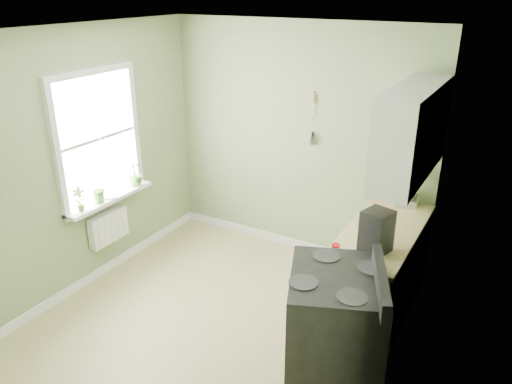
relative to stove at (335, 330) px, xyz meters
The scene contains 21 objects.
floor 1.39m from the stove, behind, with size 3.20×3.60×0.02m, color tan.
ceiling 2.54m from the stove, behind, with size 3.20×3.60×0.02m, color white.
wall_back 2.47m from the stove, 123.36° to the left, with size 3.20×0.02×2.70m, color gray.
wall_left 3.01m from the stove, behind, with size 0.02×3.60×2.70m, color gray.
wall_right 0.91m from the stove, 21.56° to the left, with size 0.02×3.60×2.70m, color gray.
base_cabinets 1.13m from the stove, 88.88° to the left, with size 0.60×1.60×0.87m, color silver.
countertop 1.19m from the stove, 89.39° to the left, with size 0.64×1.60×0.04m, color tan.
upper_cabinets 1.82m from the stove, 83.19° to the left, with size 0.35×1.40×0.80m, color silver.
window 3.07m from the stove, behind, with size 0.06×1.14×1.44m.
window_sill 2.84m from the stove, behind, with size 0.18×1.14×0.04m, color white.
radiator 2.84m from the stove, behind, with size 0.12×0.50×0.35m, color white.
wall_utensils 2.43m from the stove, 119.42° to the left, with size 0.02×0.14×0.58m.
stove is the anchor object (origin of this frame).
stand_mixer 1.96m from the stove, 88.37° to the left, with size 0.26×0.38×0.43m.
kettle 1.92m from the stove, 95.33° to the left, with size 0.17×0.10×0.17m.
coffee_maker 0.90m from the stove, 84.55° to the left, with size 0.27×0.29×0.38m.
red_tray 1.95m from the stove, 97.02° to the left, with size 0.36×0.36×0.02m, color #AF050A.
jar 0.69m from the stove, 113.60° to the left, with size 0.07×0.07×0.08m.
plant_a 2.83m from the stove, behind, with size 0.14×0.10×0.27m, color #3E7128.
plant_b 2.85m from the stove, behind, with size 0.18×0.14×0.32m, color #3E7128.
plant_c 2.95m from the stove, 163.32° to the left, with size 0.15×0.15×0.27m, color #3E7128.
Camera 1 is at (2.33, -3.22, 3.04)m, focal length 35.00 mm.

